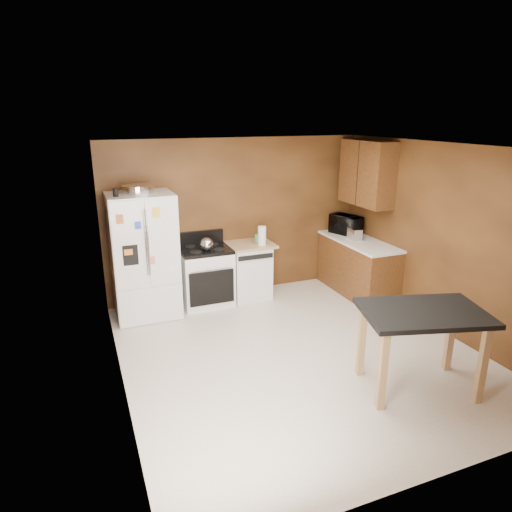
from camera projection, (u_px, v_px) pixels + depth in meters
floor at (298, 353)px, 5.68m from camera, size 4.50×4.50×0.00m
ceiling at (305, 147)px, 4.93m from camera, size 4.50×4.50×0.00m
wall_back at (237, 218)px, 7.30m from camera, size 4.20×0.00×4.20m
wall_front at (443, 344)px, 3.31m from camera, size 4.20×0.00×4.20m
wall_left at (114, 281)px, 4.56m from camera, size 0.00×4.50×4.50m
wall_right at (443, 239)px, 6.05m from camera, size 0.00×4.50×4.50m
roasting_pan at (138, 189)px, 6.28m from camera, size 0.43×0.43×0.11m
pen_cup at (116, 193)px, 5.99m from camera, size 0.07×0.07×0.11m
kettle at (207, 244)px, 6.74m from camera, size 0.20×0.20×0.20m
paper_towel at (262, 236)px, 7.05m from camera, size 0.16×0.16×0.30m
green_canister at (258, 238)px, 7.28m from camera, size 0.11×0.11×0.12m
toaster at (355, 234)px, 7.35m from camera, size 0.17×0.26×0.18m
microwave at (346, 225)px, 7.67m from camera, size 0.52×0.62×0.29m
refrigerator at (144, 256)px, 6.51m from camera, size 0.90×0.80×1.80m
gas_range at (206, 275)px, 7.02m from camera, size 0.76×0.68×1.10m
dishwasher at (249, 270)px, 7.30m from camera, size 0.78×0.63×0.89m
right_cabinets at (360, 239)px, 7.37m from camera, size 0.63×1.58×2.45m
island at (423, 323)px, 4.74m from camera, size 1.43×1.14×0.91m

